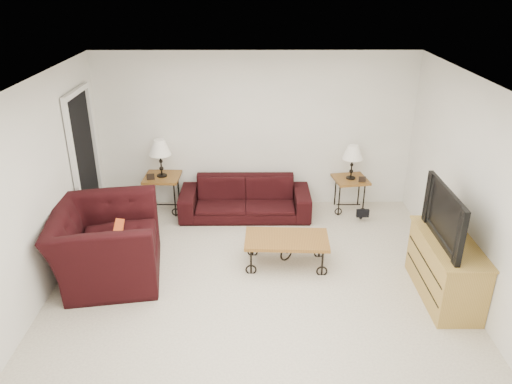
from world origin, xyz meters
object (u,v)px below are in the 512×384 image
lamp_right (352,162)px  sofa (245,198)px  tv_stand (445,268)px  coffee_table (286,251)px  backpack (362,208)px  side_table_right (349,194)px  television (454,216)px  lamp_left (161,158)px  side_table_left (164,193)px  armchair (107,243)px

lamp_right → sofa: bearing=-173.9°
tv_stand → coffee_table: bearing=159.7°
backpack → sofa: bearing=172.5°
side_table_right → television: bearing=-73.4°
tv_stand → television: (-0.02, -0.00, 0.70)m
lamp_left → lamp_right: lamp_left is taller
television → side_table_left: bearing=-122.1°
lamp_left → television: size_ratio=0.54×
armchair → backpack: bearing=-75.6°
lamp_right → television: (0.69, -2.32, 0.24)m
armchair → tv_stand: 4.13m
side_table_right → armchair: bearing=-151.3°
backpack → side_table_right: bearing=109.8°
side_table_right → coffee_table: 1.99m
side_table_left → television: television is taller
side_table_right → armchair: 3.87m
side_table_left → lamp_left: (0.00, 0.00, 0.60)m
sofa → tv_stand: size_ratio=1.63×
backpack → television: bearing=-77.0°
side_table_left → side_table_right: side_table_left is taller
armchair → lamp_right: bearing=-70.2°
television → backpack: television is taller
coffee_table → television: bearing=-20.5°
television → backpack: size_ratio=2.91×
lamp_left → television: 4.36m
lamp_left → backpack: size_ratio=1.57×
sofa → armchair: armchair is taller
coffee_table → tv_stand: 1.96m
television → lamp_right: bearing=-163.4°
side_table_left → television: 4.43m
side_table_left → coffee_table: side_table_left is taller
side_table_left → lamp_left: bearing=0.0°
sofa → backpack: sofa is taller
backpack → lamp_right: bearing=109.8°
sofa → backpack: size_ratio=5.30×
lamp_right → television: size_ratio=0.50×
sofa → side_table_right: (1.68, 0.18, -0.02)m
sofa → armchair: size_ratio=1.43×
coffee_table → tv_stand: (1.83, -0.68, 0.17)m
tv_stand → television: television is taller
sofa → coffee_table: (0.56, -1.46, -0.09)m
coffee_table → tv_stand: bearing=-20.3°
lamp_right → tv_stand: size_ratio=0.45×
side_table_left → television: size_ratio=0.54×
side_table_left → tv_stand: tv_stand is taller
backpack → armchair: bearing=-159.3°
side_table_left → backpack: side_table_left is taller
tv_stand → armchair: bearing=173.6°
side_table_right → tv_stand: size_ratio=0.45×
sofa → tv_stand: (2.39, -2.14, 0.08)m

